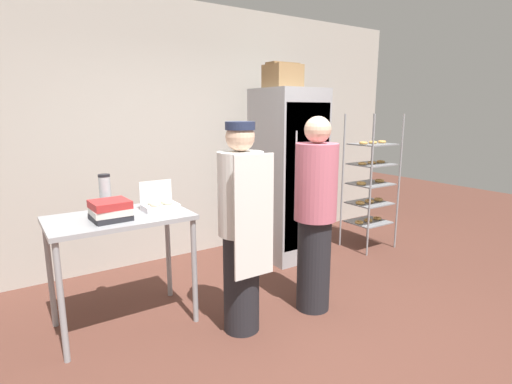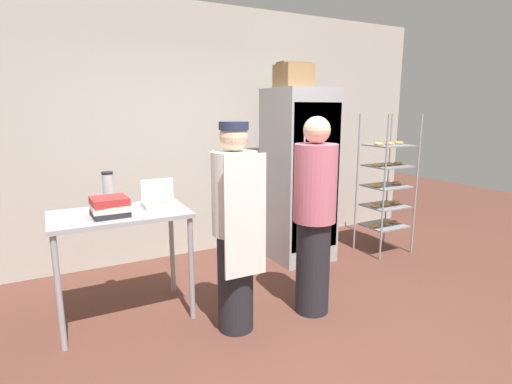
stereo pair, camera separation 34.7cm
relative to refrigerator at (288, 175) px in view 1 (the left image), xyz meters
name	(u,v)px [view 1 (the left image)]	position (x,y,z in m)	size (l,w,h in m)	color
ground_plane	(324,339)	(-0.88, -1.60, -0.99)	(14.00, 14.00, 0.00)	brown
back_wall	(189,133)	(-0.88, 0.78, 0.48)	(6.40, 0.12, 2.93)	#B7B2A8
refrigerator	(288,175)	(0.00, 0.00, 0.00)	(0.66, 0.74, 1.97)	#9EA0A5
baking_rack	(370,184)	(1.06, -0.33, -0.16)	(0.55, 0.47, 1.69)	#93969B
prep_counter	(120,230)	(-2.09, -0.53, -0.18)	(1.07, 0.65, 0.92)	#9EA0A5
donut_box	(160,204)	(-1.75, -0.52, -0.02)	(0.28, 0.19, 0.23)	white
blender_pitcher	(105,195)	(-2.14, -0.34, 0.07)	(0.12, 0.12, 0.31)	#99999E
binder_stack	(110,210)	(-2.17, -0.61, 0.01)	(0.28, 0.27, 0.15)	#232328
cardboard_storage_box	(283,76)	(-0.09, 0.01, 1.12)	(0.36, 0.33, 0.27)	#937047
person_baker	(241,227)	(-1.34, -1.13, -0.13)	(0.35, 0.37, 1.65)	#232328
person_customer	(315,214)	(-0.63, -1.18, -0.12)	(0.36, 0.36, 1.69)	#232328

